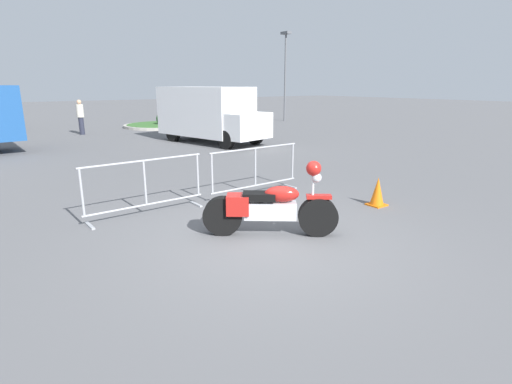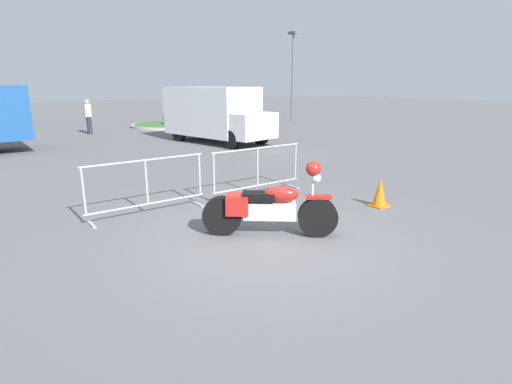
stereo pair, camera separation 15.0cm
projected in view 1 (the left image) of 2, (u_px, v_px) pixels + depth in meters
ground_plane at (270, 243)px, 6.30m from camera, size 120.00×120.00×0.00m
motorcycle at (270, 207)px, 6.51m from camera, size 1.87×1.49×1.25m
crowd_barrier_near at (145, 187)px, 7.51m from camera, size 2.37×0.52×1.07m
crowd_barrier_far at (255, 170)px, 8.94m from camera, size 2.37×0.52×1.07m
delivery_van at (209, 113)px, 16.82m from camera, size 3.02×5.31×2.31m
pedestrian at (80, 116)px, 19.52m from camera, size 0.47×0.47×1.69m
planter_island at (166, 122)px, 23.53m from camera, size 4.42×4.42×1.15m
traffic_cone at (378, 192)px, 8.17m from camera, size 0.34×0.34×0.59m
street_lamp at (285, 64)px, 26.15m from camera, size 0.36×0.70×5.68m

